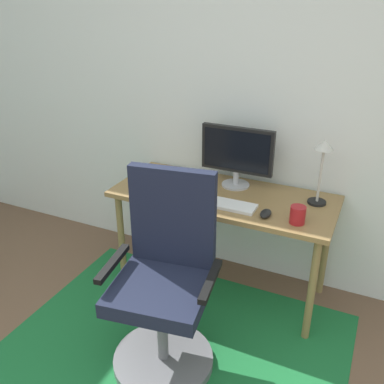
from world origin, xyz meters
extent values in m
cube|color=silver|center=(0.00, 2.20, 1.30)|extent=(6.00, 0.10, 2.60)
cube|color=#1A6832|center=(-0.10, 1.17, 0.00)|extent=(1.88, 1.49, 0.01)
cube|color=olive|center=(-0.07, 1.84, 0.69)|extent=(1.38, 0.59, 0.03)
cylinder|color=olive|center=(-0.70, 1.60, 0.34)|extent=(0.04, 0.04, 0.68)
cylinder|color=olive|center=(0.56, 1.60, 0.34)|extent=(0.04, 0.04, 0.68)
cylinder|color=olive|center=(-0.70, 2.07, 0.34)|extent=(0.04, 0.04, 0.68)
cylinder|color=olive|center=(0.56, 2.07, 0.34)|extent=(0.04, 0.04, 0.68)
cylinder|color=#B2B2B7|center=(-0.04, 1.99, 0.72)|extent=(0.18, 0.18, 0.01)
cylinder|color=#B2B2B7|center=(-0.04, 1.99, 0.77)|extent=(0.04, 0.04, 0.09)
cube|color=black|center=(-0.04, 1.99, 0.96)|extent=(0.47, 0.04, 0.29)
cube|color=black|center=(-0.04, 1.97, 0.96)|extent=(0.43, 0.00, 0.25)
cube|color=white|center=(-0.03, 1.69, 0.72)|extent=(0.43, 0.13, 0.02)
ellipsoid|color=black|center=(0.25, 1.66, 0.73)|extent=(0.06, 0.10, 0.03)
cylinder|color=maroon|center=(0.43, 1.66, 0.76)|extent=(0.09, 0.09, 0.10)
cube|color=black|center=(-0.45, 1.66, 0.71)|extent=(0.10, 0.15, 0.01)
cylinder|color=black|center=(0.48, 1.95, 0.72)|extent=(0.11, 0.11, 0.01)
cylinder|color=beige|center=(0.48, 1.95, 0.89)|extent=(0.02, 0.02, 0.32)
cone|color=beige|center=(0.48, 1.95, 1.08)|extent=(0.11, 0.11, 0.06)
cylinder|color=slate|center=(-0.10, 1.07, 0.03)|extent=(0.54, 0.54, 0.05)
cylinder|color=slate|center=(-0.10, 1.07, 0.25)|extent=(0.06, 0.06, 0.41)
cube|color=#191E33|center=(-0.10, 1.07, 0.50)|extent=(0.54, 0.54, 0.08)
cube|color=#191E33|center=(-0.13, 1.27, 0.81)|extent=(0.45, 0.13, 0.54)
cube|color=black|center=(-0.35, 1.03, 0.61)|extent=(0.09, 0.33, 0.03)
cube|color=black|center=(0.15, 1.11, 0.61)|extent=(0.09, 0.33, 0.03)
camera|label=1|loc=(0.77, -0.42, 1.85)|focal=39.76mm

